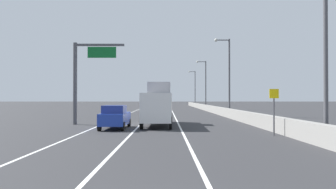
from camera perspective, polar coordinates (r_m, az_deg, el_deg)
The scene contains 15 objects.
ground_plane at distance 68.83m, azimuth -0.66°, elevation -2.69°, with size 320.00×320.00×0.00m, color #2D2D30.
lane_stripe_left at distance 60.12m, azimuth -5.95°, elevation -2.97°, with size 0.16×130.00×0.00m, color silver.
lane_stripe_center at distance 59.89m, azimuth -2.61°, elevation -2.98°, with size 0.16×130.00×0.00m, color silver.
lane_stripe_right at distance 59.85m, azimuth 0.74°, elevation -2.99°, with size 0.16×130.00×0.00m, color silver.
jersey_barrier_right at distance 45.51m, azimuth 9.58°, elevation -3.01°, with size 0.60×120.00×1.10m, color gray.
overhead_sign_gantry at distance 29.65m, azimuth -15.25°, elevation 3.84°, with size 4.68×0.36×7.50m.
speed_advisory_sign at distance 21.21m, azimuth 18.80°, elevation -2.38°, with size 0.60×0.11×3.00m.
lamp_post_right_near at distance 19.37m, azimuth 26.18°, elevation 10.14°, with size 2.14×0.44×10.52m.
lamp_post_right_second at distance 43.13m, azimuth 10.82°, elevation 4.13°, with size 2.14×0.44×10.52m.
lamp_post_right_third at distance 67.91m, azimuth 6.70°, elevation 2.37°, with size 2.14×0.44×10.52m.
lamp_post_right_fourth at distance 92.90m, azimuth 4.82°, elevation 1.54°, with size 2.14×0.44×10.52m.
car_blue_0 at distance 24.89m, azimuth -9.64°, elevation -4.07°, with size 1.99×4.46×1.85m.
car_silver_1 at distance 91.70m, azimuth -2.81°, elevation -1.60°, with size 2.07×4.17×1.90m.
car_gray_2 at distance 99.84m, azimuth -4.26°, elevation -1.50°, with size 1.95×4.07×1.99m.
box_truck at distance 27.77m, azimuth -1.79°, elevation -1.98°, with size 2.65×8.62×3.91m.
Camera 1 is at (0.33, -4.79, 2.40)m, focal length 33.35 mm.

